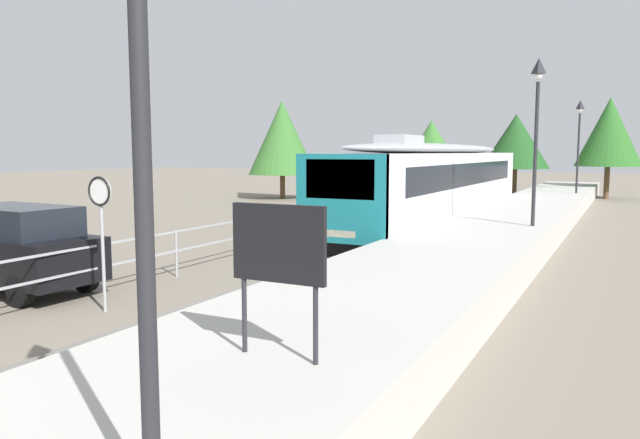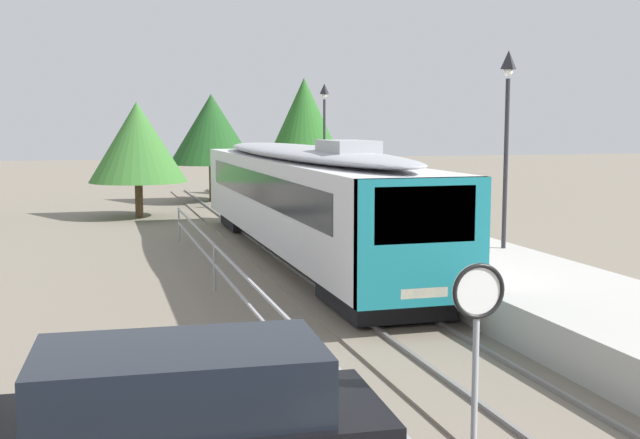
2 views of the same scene
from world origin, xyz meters
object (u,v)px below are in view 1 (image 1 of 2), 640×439
(platform_lamp_mid_platform, at_px, (537,110))
(commuter_train, at_px, (438,179))
(platform_lamp_far_end, at_px, (579,129))
(speed_limit_sign, at_px, (100,210))
(platform_notice_board, at_px, (278,249))
(parked_suv_black, at_px, (13,247))

(platform_lamp_mid_platform, bearing_deg, commuter_train, 133.75)
(platform_lamp_far_end, bearing_deg, speed_limit_sign, -103.09)
(platform_lamp_mid_platform, bearing_deg, speed_limit_sign, -120.28)
(platform_notice_board, relative_size, parked_suv_black, 0.38)
(platform_lamp_far_end, height_order, parked_suv_black, platform_lamp_far_end)
(platform_notice_board, bearing_deg, parked_suv_black, 160.18)
(platform_lamp_far_end, distance_m, platform_notice_board, 32.40)
(commuter_train, xyz_separation_m, parked_suv_black, (-5.55, -16.06, -1.09))
(platform_lamp_far_end, bearing_deg, platform_lamp_mid_platform, -90.00)
(commuter_train, distance_m, platform_lamp_far_end, 13.89)
(platform_lamp_mid_platform, height_order, parked_suv_black, platform_lamp_mid_platform)
(parked_suv_black, bearing_deg, platform_lamp_mid_platform, 48.23)
(platform_lamp_far_end, relative_size, parked_suv_black, 1.14)
(platform_notice_board, distance_m, speed_limit_sign, 6.71)
(commuter_train, relative_size, speed_limit_sign, 7.09)
(platform_lamp_far_end, distance_m, parked_suv_black, 30.87)
(platform_notice_board, height_order, speed_limit_sign, speed_limit_sign)
(platform_lamp_far_end, height_order, speed_limit_sign, platform_lamp_far_end)
(commuter_train, xyz_separation_m, platform_lamp_mid_platform, (4.55, -4.75, 2.48))
(platform_lamp_mid_platform, relative_size, platform_notice_board, 2.97)
(platform_lamp_mid_platform, distance_m, platform_lamp_far_end, 17.64)
(platform_lamp_far_end, xyz_separation_m, speed_limit_sign, (-6.81, -29.31, -2.50))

